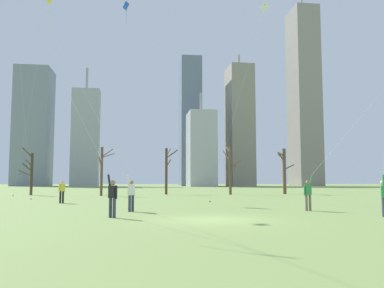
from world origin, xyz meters
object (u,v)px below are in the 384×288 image
object	(u,v)px
distant_kite_drifting_left_blue	(124,22)
bare_tree_rightmost	(102,170)
kite_flyer_foreground_right_red	(336,157)
bare_tree_far_right_edge	(167,169)
bystander_far_off_by_trees	(62,191)
bare_tree_right_of_center	(230,168)
distant_kite_drifting_right_yellow	(48,10)
kite_flyer_foreground_left_purple	(98,129)
bare_tree_left_of_center	(31,172)
bare_tree_center	(284,169)
kite_flyer_midfield_center_teal	(96,161)
distant_kite_low_near_trees_white	(259,27)

from	to	relation	value
distant_kite_drifting_left_blue	bare_tree_rightmost	distance (m)	16.65
kite_flyer_foreground_right_red	bare_tree_far_right_edge	world-z (taller)	kite_flyer_foreground_right_red
bystander_far_off_by_trees	distant_kite_drifting_left_blue	world-z (taller)	distant_kite_drifting_left_blue
distant_kite_drifting_left_blue	bare_tree_rightmost	bearing A→B (deg)	172.34
bare_tree_right_of_center	distant_kite_drifting_right_yellow	bearing A→B (deg)	-172.86
bystander_far_off_by_trees	distant_kite_drifting_left_blue	xyz separation A→B (m)	(3.62, 14.31, 18.40)
distant_kite_drifting_left_blue	distant_kite_drifting_right_yellow	bearing A→B (deg)	-178.69
distant_kite_drifting_left_blue	bare_tree_right_of_center	world-z (taller)	distant_kite_drifting_left_blue
kite_flyer_foreground_left_purple	distant_kite_drifting_left_blue	distance (m)	28.65
distant_kite_drifting_right_yellow	bare_tree_left_of_center	distance (m)	18.10
bystander_far_off_by_trees	bare_tree_center	size ratio (longest dim) A/B	0.29
kite_flyer_midfield_center_teal	kite_flyer_foreground_left_purple	world-z (taller)	kite_flyer_foreground_left_purple
kite_flyer_foreground_right_red	distant_kite_low_near_trees_white	size ratio (longest dim) A/B	0.63
kite_flyer_foreground_right_red	bare_tree_right_of_center	bearing A→B (deg)	89.99
distant_kite_drifting_left_blue	distant_kite_drifting_right_yellow	size ratio (longest dim) A/B	0.98
kite_flyer_foreground_right_red	bare_tree_left_of_center	distance (m)	35.50
bare_tree_right_of_center	distant_kite_low_near_trees_white	bearing A→B (deg)	-93.21
kite_flyer_midfield_center_teal	bare_tree_left_of_center	distance (m)	31.32
distant_kite_drifting_right_yellow	bare_tree_center	distance (m)	32.97
kite_flyer_midfield_center_teal	bare_tree_far_right_edge	bearing A→B (deg)	80.25
kite_flyer_foreground_right_red	bare_tree_rightmost	distance (m)	28.05
distant_kite_low_near_trees_white	bystander_far_off_by_trees	bearing A→B (deg)	-173.61
kite_flyer_foreground_right_red	bare_tree_right_of_center	distance (m)	26.02
kite_flyer_midfield_center_teal	bare_tree_center	distance (m)	35.63
distant_kite_low_near_trees_white	bare_tree_left_of_center	xyz separation A→B (m)	(-22.08, 16.09, -11.84)
kite_flyer_midfield_center_teal	bare_tree_left_of_center	bearing A→B (deg)	109.29
bare_tree_left_of_center	bare_tree_rightmost	distance (m)	8.83
kite_flyer_foreground_right_red	bare_tree_left_of_center	size ratio (longest dim) A/B	1.96
kite_flyer_foreground_right_red	kite_flyer_foreground_left_purple	distance (m)	12.76
kite_flyer_midfield_center_teal	bare_tree_far_right_edge	world-z (taller)	kite_flyer_midfield_center_teal
kite_flyer_midfield_center_teal	bare_tree_right_of_center	xyz separation A→B (m)	(12.58, 28.48, 0.61)
kite_flyer_foreground_right_red	distant_kite_drifting_right_yellow	world-z (taller)	distant_kite_drifting_right_yellow
bare_tree_left_of_center	kite_flyer_foreground_right_red	bearing A→B (deg)	-49.78
kite_flyer_foreground_left_purple	distant_kite_drifting_right_yellow	distance (m)	30.10
bystander_far_off_by_trees	bare_tree_far_right_edge	world-z (taller)	bare_tree_far_right_edge
bystander_far_off_by_trees	distant_kite_drifting_left_blue	distance (m)	23.59
bare_tree_right_of_center	bare_tree_left_of_center	world-z (taller)	bare_tree_right_of_center
distant_kite_low_near_trees_white	bare_tree_left_of_center	size ratio (longest dim) A/B	3.11
bare_tree_far_right_edge	bare_tree_rightmost	size ratio (longest dim) A/B	1.06
bare_tree_center	kite_flyer_foreground_right_red	bearing A→B (deg)	-104.53
distant_kite_drifting_left_blue	bare_tree_center	size ratio (longest dim) A/B	3.88
kite_flyer_foreground_right_red	distant_kite_drifting_left_blue	distance (m)	31.36
bare_tree_right_of_center	bare_tree_center	world-z (taller)	bare_tree_right_of_center
bare_tree_far_right_edge	bare_tree_center	world-z (taller)	bare_tree_far_right_edge
kite_flyer_foreground_right_red	distant_kite_drifting_right_yellow	distance (m)	35.79
bare_tree_far_right_edge	bare_tree_right_of_center	size ratio (longest dim) A/B	0.96
distant_kite_drifting_right_yellow	bystander_far_off_by_trees	bearing A→B (deg)	-71.76
bare_tree_far_right_edge	bare_tree_left_of_center	xyz separation A→B (m)	(-15.52, -0.56, -0.42)
kite_flyer_midfield_center_teal	bare_tree_right_of_center	distance (m)	31.14
bare_tree_center	kite_flyer_midfield_center_teal	bearing A→B (deg)	-123.46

